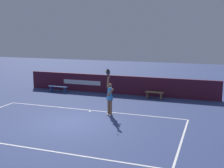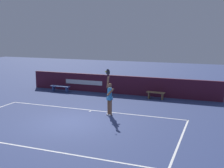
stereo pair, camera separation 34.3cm
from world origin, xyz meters
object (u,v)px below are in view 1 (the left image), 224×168
at_px(courtside_bench_near, 154,94).
at_px(courtside_bench_far, 58,87).
at_px(tennis_ball, 106,72).
at_px(tennis_player, 110,96).

bearing_deg(courtside_bench_near, courtside_bench_far, -178.50).
height_order(tennis_ball, courtside_bench_near, tennis_ball).
bearing_deg(tennis_ball, courtside_bench_far, 139.75).
bearing_deg(courtside_bench_far, tennis_player, -37.95).
relative_size(tennis_player, courtside_bench_near, 2.03).
xyz_separation_m(tennis_player, courtside_bench_far, (-5.74, 4.48, -0.71)).
bearing_deg(tennis_ball, courtside_bench_near, 72.05).
bearing_deg(courtside_bench_far, tennis_ball, -40.25).
bearing_deg(tennis_player, courtside_bench_near, 71.98).
distance_m(tennis_ball, courtside_bench_far, 7.69).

